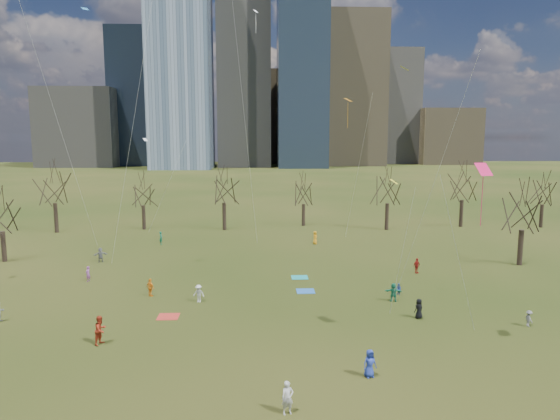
{
  "coord_description": "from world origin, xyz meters",
  "views": [
    {
      "loc": [
        -1.99,
        -32.92,
        13.55
      ],
      "look_at": [
        0.0,
        12.0,
        7.0
      ],
      "focal_mm": 32.0,
      "sensor_mm": 36.0,
      "label": 1
    }
  ],
  "objects_px": {
    "blanket_navy": "(306,291)",
    "person_4": "(150,288)",
    "blanket_crimson": "(168,317)",
    "person_1": "(288,398)",
    "person_2": "(101,330)",
    "blanket_teal": "(300,277)",
    "person_0": "(370,363)"
  },
  "relations": [
    {
      "from": "blanket_crimson",
      "to": "blanket_navy",
      "type": "bearing_deg",
      "value": 28.06
    },
    {
      "from": "blanket_crimson",
      "to": "person_1",
      "type": "distance_m",
      "value": 16.18
    },
    {
      "from": "person_2",
      "to": "person_4",
      "type": "bearing_deg",
      "value": 15.93
    },
    {
      "from": "person_1",
      "to": "person_4",
      "type": "relative_size",
      "value": 1.07
    },
    {
      "from": "blanket_crimson",
      "to": "person_2",
      "type": "bearing_deg",
      "value": -125.89
    },
    {
      "from": "person_0",
      "to": "blanket_teal",
      "type": "bearing_deg",
      "value": 79.22
    },
    {
      "from": "person_1",
      "to": "person_2",
      "type": "bearing_deg",
      "value": 124.9
    },
    {
      "from": "blanket_navy",
      "to": "person_4",
      "type": "height_order",
      "value": "person_4"
    },
    {
      "from": "person_1",
      "to": "person_4",
      "type": "height_order",
      "value": "person_1"
    },
    {
      "from": "blanket_navy",
      "to": "person_2",
      "type": "bearing_deg",
      "value": -143.54
    },
    {
      "from": "blanket_navy",
      "to": "person_2",
      "type": "relative_size",
      "value": 0.83
    },
    {
      "from": "person_0",
      "to": "person_2",
      "type": "height_order",
      "value": "person_2"
    },
    {
      "from": "person_0",
      "to": "person_2",
      "type": "relative_size",
      "value": 0.84
    },
    {
      "from": "person_4",
      "to": "person_0",
      "type": "bearing_deg",
      "value": 175.56
    },
    {
      "from": "person_1",
      "to": "blanket_navy",
      "type": "bearing_deg",
      "value": 64.07
    },
    {
      "from": "person_4",
      "to": "blanket_crimson",
      "type": "bearing_deg",
      "value": 155.4
    },
    {
      "from": "blanket_navy",
      "to": "person_4",
      "type": "relative_size",
      "value": 1.01
    },
    {
      "from": "person_2",
      "to": "person_4",
      "type": "height_order",
      "value": "person_2"
    },
    {
      "from": "blanket_navy",
      "to": "person_0",
      "type": "bearing_deg",
      "value": -82.5
    },
    {
      "from": "blanket_teal",
      "to": "person_4",
      "type": "relative_size",
      "value": 1.01
    },
    {
      "from": "person_1",
      "to": "person_2",
      "type": "distance_m",
      "value": 14.86
    },
    {
      "from": "blanket_navy",
      "to": "blanket_crimson",
      "type": "distance_m",
      "value": 12.55
    },
    {
      "from": "person_2",
      "to": "person_4",
      "type": "relative_size",
      "value": 1.22
    },
    {
      "from": "person_4",
      "to": "blanket_teal",
      "type": "bearing_deg",
      "value": -118.41
    },
    {
      "from": "blanket_teal",
      "to": "person_0",
      "type": "distance_m",
      "value": 20.7
    },
    {
      "from": "person_1",
      "to": "person_4",
      "type": "xyz_separation_m",
      "value": [
        -10.69,
        18.92,
        -0.06
      ]
    },
    {
      "from": "blanket_teal",
      "to": "blanket_crimson",
      "type": "distance_m",
      "value": 15.01
    },
    {
      "from": "blanket_teal",
      "to": "person_1",
      "type": "height_order",
      "value": "person_1"
    },
    {
      "from": "person_2",
      "to": "blanket_teal",
      "type": "bearing_deg",
      "value": -21.03
    },
    {
      "from": "blanket_navy",
      "to": "blanket_crimson",
      "type": "xyz_separation_m",
      "value": [
        -11.07,
        -5.9,
        0.0
      ]
    },
    {
      "from": "blanket_crimson",
      "to": "blanket_teal",
      "type": "bearing_deg",
      "value": 43.38
    },
    {
      "from": "blanket_teal",
      "to": "person_0",
      "type": "bearing_deg",
      "value": -83.66
    }
  ]
}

